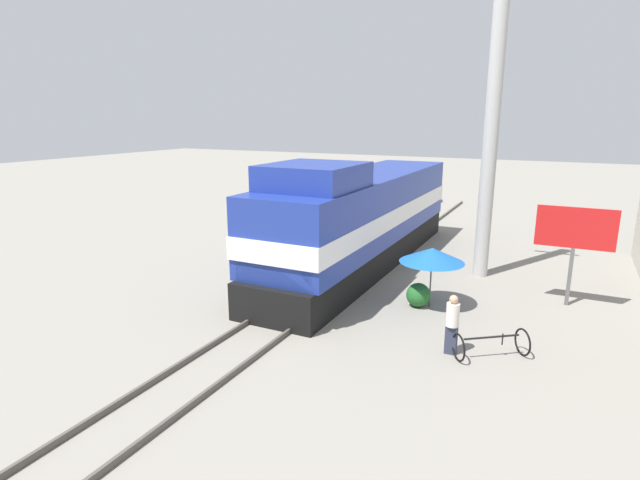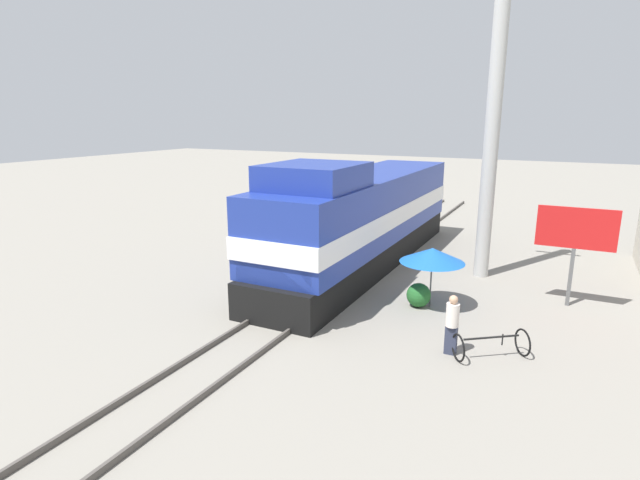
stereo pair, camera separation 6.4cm
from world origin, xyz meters
TOP-DOWN VIEW (x-y plane):
  - ground_plane at (0.00, 0.00)m, footprint 120.00×120.00m
  - rail_near at (-0.72, 0.00)m, footprint 0.08×40.56m
  - rail_far at (0.72, 0.00)m, footprint 0.08×40.56m
  - locomotive at (0.00, 2.54)m, footprint 3.09×14.84m
  - utility_pole at (4.68, 3.52)m, footprint 1.80×0.55m
  - vendor_umbrella at (3.76, -0.61)m, footprint 2.07×2.07m
  - billboard_sign at (7.77, 1.56)m, footprint 2.36×0.12m
  - shrub_cluster at (3.42, -0.78)m, footprint 0.79×0.79m
  - person_bystander at (5.11, -3.66)m, footprint 0.34×0.34m
  - bicycle at (6.08, -3.45)m, footprint 1.90×1.67m

SIDE VIEW (x-z plane):
  - ground_plane at x=0.00m, z-range 0.00..0.00m
  - rail_near at x=-0.72m, z-range 0.00..0.15m
  - rail_far at x=0.72m, z-range 0.00..0.15m
  - bicycle at x=6.08m, z-range 0.01..0.73m
  - shrub_cluster at x=3.42m, z-range 0.00..0.79m
  - person_bystander at x=5.11m, z-range 0.06..1.68m
  - vendor_umbrella at x=3.76m, z-range 0.75..2.73m
  - locomotive at x=0.00m, z-range -0.26..4.30m
  - billboard_sign at x=7.77m, z-range 0.80..4.06m
  - utility_pole at x=4.68m, z-range 0.03..11.92m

